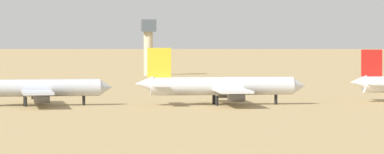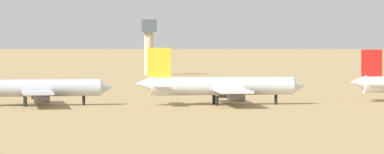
{
  "view_description": "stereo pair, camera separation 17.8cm",
  "coord_description": "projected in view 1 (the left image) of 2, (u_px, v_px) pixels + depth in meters",
  "views": [
    {
      "loc": [
        -41.55,
        -249.32,
        15.57
      ],
      "look_at": [
        -8.43,
        -10.59,
        6.0
      ],
      "focal_mm": 108.87,
      "sensor_mm": 36.0,
      "label": 1
    },
    {
      "loc": [
        -41.37,
        -249.34,
        15.57
      ],
      "look_at": [
        -8.43,
        -10.59,
        6.0
      ],
      "focal_mm": 108.87,
      "sensor_mm": 36.0,
      "label": 2
    }
  ],
  "objects": [
    {
      "name": "ridge_center",
      "position": [
        25.0,
        16.0,
        1342.34
      ],
      "size": [
        393.68,
        374.17,
        64.46
      ],
      "primitive_type": "pyramid",
      "rotation": [
        0.0,
        0.0,
        0.05
      ],
      "color": "gray",
      "rests_on": "ground"
    },
    {
      "name": "parked_jet_teal_2",
      "position": [
        30.0,
        88.0,
        241.04
      ],
      "size": [
        34.14,
        28.65,
        11.29
      ],
      "rotation": [
        0.0,
        0.0,
        0.04
      ],
      "color": "silver",
      "rests_on": "ground"
    },
    {
      "name": "control_tower",
      "position": [
        148.0,
        42.0,
        406.7
      ],
      "size": [
        5.2,
        5.2,
        19.58
      ],
      "color": "#C6B793",
      "rests_on": "ground"
    },
    {
      "name": "ground",
      "position": [
        224.0,
        102.0,
        253.08
      ],
      "size": [
        4000.0,
        4000.0,
        0.0
      ],
      "primitive_type": "plane",
      "color": "tan"
    },
    {
      "name": "ridge_east",
      "position": [
        294.0,
        14.0,
        1453.33
      ],
      "size": [
        279.84,
        200.54,
        72.51
      ],
      "primitive_type": "pyramid",
      "rotation": [
        0.0,
        0.0,
        0.14
      ],
      "color": "gray",
      "rests_on": "ground"
    },
    {
      "name": "parked_jet_yellow_3",
      "position": [
        220.0,
        86.0,
        244.07
      ],
      "size": [
        36.31,
        30.39,
        12.03
      ],
      "rotation": [
        0.0,
        0.0,
        -0.01
      ],
      "color": "silver",
      "rests_on": "ground"
    }
  ]
}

